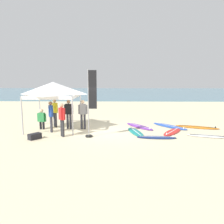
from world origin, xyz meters
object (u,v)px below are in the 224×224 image
Objects in this scene: person_red at (62,117)px; surfboard_teal at (135,132)px; surfboard_navy at (157,137)px; person_blue at (51,114)px; canopy_tent at (53,88)px; surfboard_blue at (169,126)px; surfboard_red at (172,132)px; person_black at (69,112)px; gear_bag_near_tent at (35,136)px; person_green at (42,118)px; surfboard_purple at (139,126)px; surfboard_orange at (197,127)px; person_grey at (83,112)px; banner_flag at (91,106)px; surfboard_white at (207,136)px; person_yellow at (55,111)px.

surfboard_teal is at bearing 13.20° from person_red.
person_blue is (-5.63, 1.13, 0.95)m from surfboard_navy.
canopy_tent is 1.61× the size of person_blue.
surfboard_teal and surfboard_blue have the same top height.
surfboard_red is (6.68, -0.61, -2.35)m from canopy_tent.
person_black is 2.85× the size of gear_bag_near_tent.
canopy_tent is at bearing 171.69° from surfboard_teal.
person_red reaches higher than person_green.
person_blue is at bearing -164.75° from surfboard_purple.
surfboard_teal is (-3.83, -1.28, 0.00)m from surfboard_orange.
surfboard_navy is at bearing -25.54° from person_grey.
surfboard_orange is at bearing 18.43° from surfboard_teal.
person_grey is (-5.04, 0.74, 0.95)m from surfboard_red.
person_blue reaches higher than surfboard_red.
surfboard_teal is at bearing -15.01° from person_grey.
person_grey is (0.84, -0.04, 0.00)m from person_black.
surfboard_blue is 1.40× the size of person_black.
person_blue reaches higher than person_green.
surfboard_white is at bearing 1.51° from banner_flag.
canopy_tent is at bearing -1.74° from person_green.
canopy_tent is 8.70m from surfboard_white.
banner_flag is (-4.37, -1.01, 1.54)m from surfboard_red.
surfboard_teal is 1.27× the size of person_blue.
surfboard_purple is 5.28m from person_blue.
surfboard_blue is at bearing 120.97° from surfboard_white.
surfboard_orange is at bearing 19.82° from banner_flag.
gear_bag_near_tent is (-0.25, -2.77, -0.85)m from person_yellow.
person_green is at bearing -173.08° from surfboard_purple.
person_green is at bearing 175.15° from surfboard_red.
person_blue reaches higher than surfboard_orange.
surfboard_navy is at bearing -76.22° from surfboard_purple.
banner_flag is (-2.69, -2.35, 1.54)m from surfboard_purple.
canopy_tent is at bearing 169.93° from surfboard_white.
person_grey is (-6.61, 1.59, 0.95)m from surfboard_white.
surfboard_red is at bearing -5.21° from canopy_tent.
person_grey is at bearing 24.99° from person_blue.
surfboard_navy is 5.82m from person_blue.
canopy_tent is at bearing -171.77° from surfboard_purple.
person_black reaches higher than surfboard_purple.
surfboard_teal is 3.62× the size of gear_bag_near_tent.
surfboard_blue is (-1.38, 2.30, -0.00)m from surfboard_white.
person_grey is (-3.36, -0.60, 0.95)m from surfboard_purple.
surfboard_navy is at bearing -23.05° from person_yellow.
person_black is at bearing 167.66° from surfboard_white.
person_blue is 1.06m from person_green.
canopy_tent is at bearing 174.79° from surfboard_red.
banner_flag is at bearing -178.49° from surfboard_white.
surfboard_red is 0.89× the size of surfboard_purple.
person_blue is at bearing 179.58° from surfboard_teal.
surfboard_navy and surfboard_orange have the same top height.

